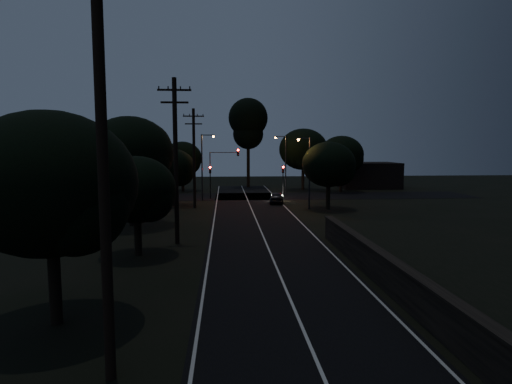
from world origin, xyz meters
TOP-DOWN VIEW (x-y plane):
  - ground at (0.00, 0.00)m, footprint 160.00×160.00m
  - road_surface at (0.00, 31.12)m, footprint 60.00×70.00m
  - retaining_wall at (7.74, 3.00)m, footprint 6.93×26.00m
  - utility_pole_near at (-6.00, -2.00)m, footprint 2.20×0.30m
  - utility_pole_mid at (-6.00, 15.00)m, footprint 2.20×0.30m
  - utility_pole_far at (-6.00, 32.00)m, footprint 2.20×0.30m
  - tree_left_a at (-8.78, 1.88)m, footprint 6.18×6.18m
  - tree_left_b at (-7.83, 11.91)m, footprint 4.70×4.70m
  - tree_left_c at (-10.25, 21.86)m, footprint 7.12×7.12m
  - tree_left_d at (-8.32, 33.90)m, footprint 4.96×4.96m
  - tree_far_nw at (-8.80, 49.88)m, footprint 5.75×5.75m
  - tree_far_w at (-13.72, 45.84)m, footprint 7.82×7.82m
  - tree_far_ne at (9.26, 49.85)m, footprint 7.30×7.30m
  - tree_far_e at (14.23, 46.87)m, footprint 6.37×6.37m
  - tree_right_a at (8.20, 29.89)m, footprint 5.54×5.54m
  - tall_pine at (1.00, 55.00)m, footprint 6.25×6.25m
  - building_left at (-20.00, 52.00)m, footprint 10.00×8.00m
  - building_right at (20.00, 53.00)m, footprint 9.00×7.00m
  - signal_left at (-4.60, 39.99)m, footprint 0.28×0.35m
  - signal_right at (4.60, 39.99)m, footprint 0.28×0.35m
  - signal_mast at (-2.91, 39.99)m, footprint 3.70×0.35m
  - streetlight_a at (-5.31, 38.00)m, footprint 1.66×0.26m
  - streetlight_b at (5.31, 44.00)m, footprint 1.66×0.26m
  - streetlight_c at (5.83, 30.00)m, footprint 1.46×0.26m
  - car at (3.20, 34.97)m, footprint 2.08×4.07m

SIDE VIEW (x-z plane):
  - ground at x=0.00m, z-range 0.00..0.00m
  - road_surface at x=0.00m, z-range 0.00..0.03m
  - retaining_wall at x=7.74m, z-range -0.18..1.42m
  - car at x=3.20m, z-range 0.00..1.32m
  - building_right at x=20.00m, z-range 0.00..4.00m
  - building_left at x=-20.00m, z-range 0.00..4.40m
  - signal_left at x=-4.60m, z-range 0.79..4.89m
  - signal_right at x=4.60m, z-range 0.79..4.89m
  - tree_left_b at x=-7.83m, z-range 0.88..6.86m
  - tree_left_d at x=-8.32m, z-range 0.93..7.23m
  - signal_mast at x=-2.91m, z-range 1.21..7.46m
  - streetlight_c at x=5.83m, z-range 0.60..8.10m
  - tree_right_a at x=8.20m, z-range 1.05..8.09m
  - streetlight_a at x=-5.31m, z-range 0.64..8.64m
  - streetlight_b at x=5.31m, z-range 0.64..8.64m
  - tree_far_nw at x=-8.80m, z-range 1.07..8.36m
  - tree_left_a at x=-8.78m, z-range 1.15..8.96m
  - tree_far_e at x=14.23m, z-range 1.20..9.29m
  - utility_pole_far at x=-6.00m, z-range 0.23..10.73m
  - utility_pole_mid at x=-6.00m, z-range 0.24..11.24m
  - tree_left_c at x=-10.25m, z-range 1.32..10.32m
  - tree_far_ne at x=9.26m, z-range 1.36..10.59m
  - utility_pole_near at x=-6.00m, z-range 0.25..12.25m
  - tree_far_w at x=-13.72m, z-range 1.50..11.46m
  - tall_pine at x=1.00m, z-range 3.14..17.35m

